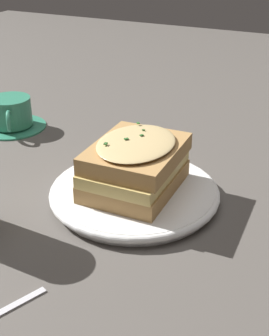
# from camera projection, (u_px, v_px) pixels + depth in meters

# --- Properties ---
(ground_plane) EXTENTS (2.40, 2.40, 0.00)m
(ground_plane) POSITION_uv_depth(u_px,v_px,m) (130.00, 194.00, 0.68)
(ground_plane) COLOR #514C47
(dinner_plate) EXTENTS (0.24, 0.24, 0.02)m
(dinner_plate) POSITION_uv_depth(u_px,v_px,m) (134.00, 193.00, 0.66)
(dinner_plate) COLOR white
(dinner_plate) RESTS_ON ground_plane
(sandwich) EXTENTS (0.15, 0.12, 0.07)m
(sandwich) POSITION_uv_depth(u_px,v_px,m) (135.00, 165.00, 0.64)
(sandwich) COLOR #B2844C
(sandwich) RESTS_ON dinner_plate
(teacup_with_saucer) EXTENTS (0.13, 0.13, 0.06)m
(teacup_with_saucer) POSITION_uv_depth(u_px,v_px,m) (11.00, 115.00, 0.89)
(teacup_with_saucer) COLOR #338466
(teacup_with_saucer) RESTS_ON ground_plane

